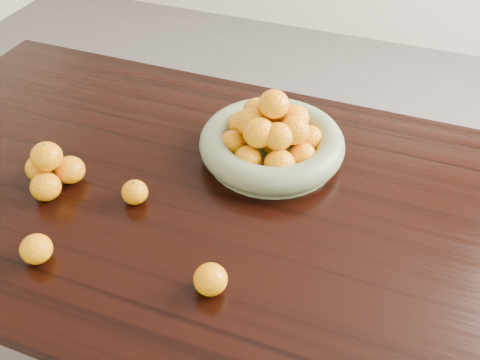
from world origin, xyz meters
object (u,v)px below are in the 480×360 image
(dining_table, at_px, (240,226))
(fruit_bowl, at_px, (272,139))
(loose_orange_0, at_px, (135,192))
(orange_pyramid, at_px, (51,170))

(dining_table, distance_m, fruit_bowl, 0.23)
(loose_orange_0, bearing_deg, fruit_bowl, 48.63)
(dining_table, xyz_separation_m, orange_pyramid, (-0.44, -0.11, 0.14))
(dining_table, distance_m, orange_pyramid, 0.47)
(fruit_bowl, xyz_separation_m, orange_pyramid, (-0.45, -0.30, -0.01))
(fruit_bowl, bearing_deg, dining_table, -95.09)
(dining_table, relative_size, fruit_bowl, 5.42)
(orange_pyramid, bearing_deg, loose_orange_0, 5.39)
(dining_table, relative_size, orange_pyramid, 13.91)
(fruit_bowl, xyz_separation_m, loose_orange_0, (-0.24, -0.28, -0.02))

